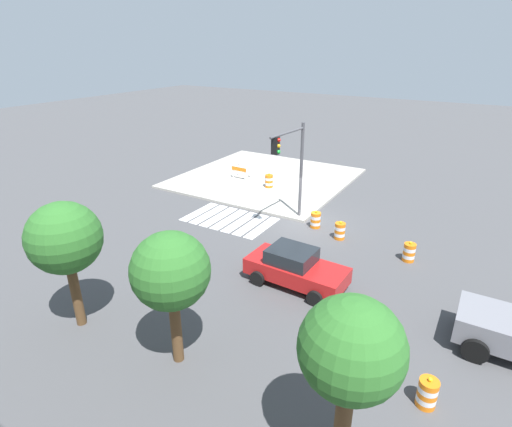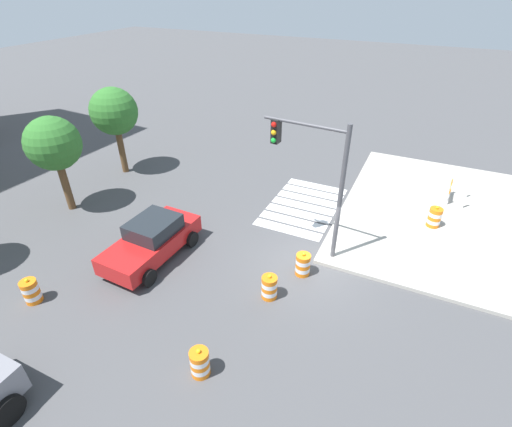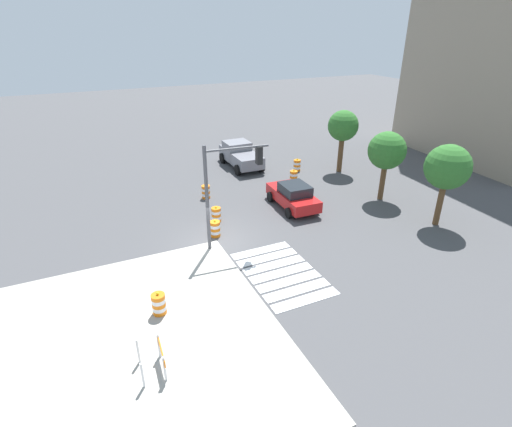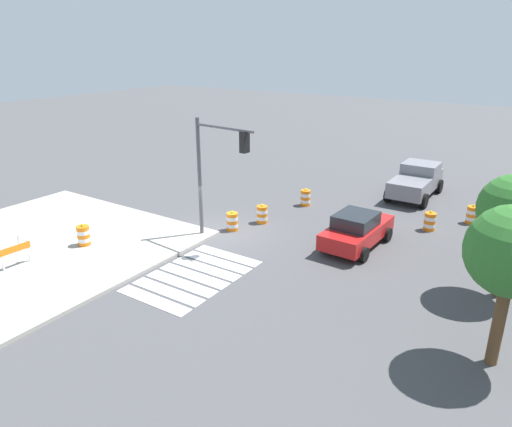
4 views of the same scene
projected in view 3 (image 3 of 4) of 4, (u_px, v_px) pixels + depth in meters
The scene contains 16 objects.
ground_plane at pixel (217, 243), 21.43m from camera, with size 120.00×120.00×0.00m, color #474749.
sidewalk_corner at pixel (116, 352), 14.21m from camera, with size 12.00×12.00×0.15m, color #ADA89E.
crosswalk_stripes at pixel (281, 273), 18.84m from camera, with size 5.10×3.20×0.02m.
sports_car at pixel (293, 196), 25.25m from camera, with size 4.37×2.27×1.63m.
pickup_truck at pixel (240, 155), 32.66m from camera, with size 5.15×2.34×1.92m.
traffic_barrel_near_corner at pixel (216, 215), 23.56m from camera, with size 0.56×0.56×1.02m.
traffic_barrel_crosswalk_end at pixel (206, 192), 26.77m from camera, with size 0.56×0.56×1.02m.
traffic_barrel_median_near at pixel (294, 177), 29.42m from camera, with size 0.56×0.56×1.02m.
traffic_barrel_median_far at pixel (297, 165), 31.78m from camera, with size 0.56×0.56×1.02m.
traffic_barrel_far_curb at pixel (215, 229), 21.94m from camera, with size 0.56×0.56×1.02m.
traffic_barrel_on_sidewalk at pixel (159, 304), 15.82m from camera, with size 0.56×0.56×1.02m.
construction_barricade at pixel (157, 356), 13.17m from camera, with size 1.30×0.84×1.00m.
traffic_light_pole at pixel (229, 178), 19.37m from camera, with size 0.53×3.28×5.50m.
street_tree_streetside_near at pixel (387, 151), 25.39m from camera, with size 2.43×2.43×4.60m.
street_tree_streetside_mid at pixel (343, 127), 30.33m from camera, with size 2.34×2.34×4.85m.
street_tree_streetside_far at pixel (448, 168), 21.94m from camera, with size 2.52×2.52×4.82m.
Camera 3 is at (17.78, -5.93, 10.72)m, focal length 27.75 mm.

